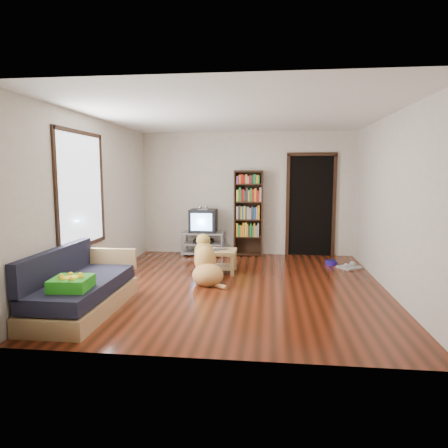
# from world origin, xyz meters

# --- Properties ---
(ground) EXTENTS (5.00, 5.00, 0.00)m
(ground) POSITION_xyz_m (0.00, 0.00, 0.00)
(ground) COLOR #5D2010
(ground) RESTS_ON ground
(ceiling) EXTENTS (5.00, 5.00, 0.00)m
(ceiling) POSITION_xyz_m (0.00, 0.00, 2.60)
(ceiling) COLOR white
(ceiling) RESTS_ON ground
(wall_back) EXTENTS (4.50, 0.00, 4.50)m
(wall_back) POSITION_xyz_m (0.00, 2.50, 1.30)
(wall_back) COLOR beige
(wall_back) RESTS_ON ground
(wall_front) EXTENTS (4.50, 0.00, 4.50)m
(wall_front) POSITION_xyz_m (0.00, -2.50, 1.30)
(wall_front) COLOR beige
(wall_front) RESTS_ON ground
(wall_left) EXTENTS (0.00, 5.00, 5.00)m
(wall_left) POSITION_xyz_m (-2.25, 0.00, 1.30)
(wall_left) COLOR beige
(wall_left) RESTS_ON ground
(wall_right) EXTENTS (0.00, 5.00, 5.00)m
(wall_right) POSITION_xyz_m (2.25, 0.00, 1.30)
(wall_right) COLOR beige
(wall_right) RESTS_ON ground
(green_cushion) EXTENTS (0.45, 0.45, 0.14)m
(green_cushion) POSITION_xyz_m (-1.75, -1.83, 0.49)
(green_cushion) COLOR green
(green_cushion) RESTS_ON sofa
(laptop) EXTENTS (0.41, 0.38, 0.03)m
(laptop) POSITION_xyz_m (-0.36, 0.78, 0.41)
(laptop) COLOR silver
(laptop) RESTS_ON coffee_table
(dog_bowl) EXTENTS (0.22, 0.22, 0.08)m
(dog_bowl) POSITION_xyz_m (1.68, 1.63, 0.04)
(dog_bowl) COLOR #26148E
(dog_bowl) RESTS_ON ground
(grey_rag) EXTENTS (0.51, 0.49, 0.03)m
(grey_rag) POSITION_xyz_m (1.98, 1.38, 0.01)
(grey_rag) COLOR #A0A0A0
(grey_rag) RESTS_ON ground
(window) EXTENTS (0.03, 1.46, 1.70)m
(window) POSITION_xyz_m (-2.23, -0.50, 1.50)
(window) COLOR white
(window) RESTS_ON wall_left
(doorway) EXTENTS (1.03, 0.05, 2.19)m
(doorway) POSITION_xyz_m (1.35, 2.48, 1.12)
(doorway) COLOR black
(doorway) RESTS_ON wall_back
(tv_stand) EXTENTS (0.90, 0.45, 0.50)m
(tv_stand) POSITION_xyz_m (-0.90, 2.25, 0.27)
(tv_stand) COLOR #99999E
(tv_stand) RESTS_ON ground
(crt_tv) EXTENTS (0.55, 0.52, 0.58)m
(crt_tv) POSITION_xyz_m (-0.90, 2.27, 0.74)
(crt_tv) COLOR black
(crt_tv) RESTS_ON tv_stand
(bookshelf) EXTENTS (0.60, 0.30, 1.80)m
(bookshelf) POSITION_xyz_m (0.05, 2.34, 1.00)
(bookshelf) COLOR black
(bookshelf) RESTS_ON ground
(sofa) EXTENTS (0.80, 1.80, 0.80)m
(sofa) POSITION_xyz_m (-1.87, -1.38, 0.26)
(sofa) COLOR tan
(sofa) RESTS_ON ground
(coffee_table) EXTENTS (0.55, 0.55, 0.40)m
(coffee_table) POSITION_xyz_m (-0.36, 0.81, 0.28)
(coffee_table) COLOR tan
(coffee_table) RESTS_ON ground
(dog) EXTENTS (0.67, 0.88, 0.79)m
(dog) POSITION_xyz_m (-0.51, 0.14, 0.29)
(dog) COLOR tan
(dog) RESTS_ON ground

